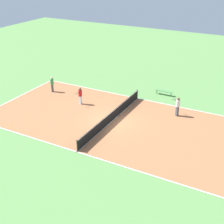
{
  "coord_description": "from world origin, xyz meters",
  "views": [
    {
      "loc": [
        21.84,
        11.6,
        13.19
      ],
      "look_at": [
        0.0,
        0.0,
        0.9
      ],
      "focal_mm": 50.0,
      "sensor_mm": 36.0,
      "label": 1
    }
  ],
  "objects_px": {
    "player_far_green": "(52,83)",
    "tennis_ball_near_net": "(10,128)",
    "tennis_net": "(112,116)",
    "bench": "(164,91)",
    "player_coach_red": "(80,95)",
    "tennis_ball_midcourt": "(114,103)",
    "player_far_white": "(178,105)"
  },
  "relations": [
    {
      "from": "player_coach_red",
      "to": "player_far_white",
      "type": "distance_m",
      "value": 9.51
    },
    {
      "from": "player_far_white",
      "to": "player_far_green",
      "type": "bearing_deg",
      "value": 37.62
    },
    {
      "from": "bench",
      "to": "tennis_net",
      "type": "bearing_deg",
      "value": -105.07
    },
    {
      "from": "player_far_white",
      "to": "tennis_ball_midcourt",
      "type": "distance_m",
      "value": 6.48
    },
    {
      "from": "tennis_net",
      "to": "bench",
      "type": "bearing_deg",
      "value": 164.93
    },
    {
      "from": "player_coach_red",
      "to": "tennis_ball_midcourt",
      "type": "bearing_deg",
      "value": 121.14
    },
    {
      "from": "tennis_net",
      "to": "tennis_ball_midcourt",
      "type": "xyz_separation_m",
      "value": [
        -3.31,
        -1.56,
        -0.46
      ]
    },
    {
      "from": "bench",
      "to": "player_far_green",
      "type": "height_order",
      "value": "player_far_green"
    },
    {
      "from": "tennis_ball_midcourt",
      "to": "tennis_net",
      "type": "bearing_deg",
      "value": 25.17
    },
    {
      "from": "player_coach_red",
      "to": "player_far_green",
      "type": "bearing_deg",
      "value": -103.62
    },
    {
      "from": "bench",
      "to": "tennis_ball_near_net",
      "type": "distance_m",
      "value": 16.1
    },
    {
      "from": "player_coach_red",
      "to": "player_far_green",
      "type": "distance_m",
      "value": 4.62
    },
    {
      "from": "tennis_net",
      "to": "player_coach_red",
      "type": "height_order",
      "value": "player_coach_red"
    },
    {
      "from": "player_far_green",
      "to": "tennis_net",
      "type": "bearing_deg",
      "value": -138.28
    },
    {
      "from": "tennis_ball_midcourt",
      "to": "bench",
      "type": "bearing_deg",
      "value": 141.0
    },
    {
      "from": "tennis_ball_near_net",
      "to": "tennis_ball_midcourt",
      "type": "height_order",
      "value": "same"
    },
    {
      "from": "player_far_white",
      "to": "tennis_ball_near_net",
      "type": "relative_size",
      "value": 27.15
    },
    {
      "from": "player_coach_red",
      "to": "tennis_ball_midcourt",
      "type": "xyz_separation_m",
      "value": [
        -1.61,
        2.91,
        -0.97
      ]
    },
    {
      "from": "tennis_net",
      "to": "player_coach_red",
      "type": "relative_size",
      "value": 6.43
    },
    {
      "from": "tennis_net",
      "to": "player_far_white",
      "type": "bearing_deg",
      "value": 127.62
    },
    {
      "from": "player_coach_red",
      "to": "tennis_ball_near_net",
      "type": "xyz_separation_m",
      "value": [
        7.01,
        -2.7,
        -0.97
      ]
    },
    {
      "from": "bench",
      "to": "player_far_green",
      "type": "xyz_separation_m",
      "value": [
        4.89,
        -11.02,
        0.61
      ]
    },
    {
      "from": "tennis_net",
      "to": "player_far_green",
      "type": "height_order",
      "value": "player_far_green"
    },
    {
      "from": "player_far_green",
      "to": "tennis_ball_midcourt",
      "type": "xyz_separation_m",
      "value": [
        -0.36,
        7.36,
        -0.94
      ]
    },
    {
      "from": "tennis_net",
      "to": "bench",
      "type": "relative_size",
      "value": 5.95
    },
    {
      "from": "player_far_white",
      "to": "tennis_ball_midcourt",
      "type": "relative_size",
      "value": 27.15
    },
    {
      "from": "tennis_net",
      "to": "player_far_green",
      "type": "bearing_deg",
      "value": -108.33
    },
    {
      "from": "tennis_net",
      "to": "player_far_green",
      "type": "distance_m",
      "value": 9.4
    },
    {
      "from": "bench",
      "to": "tennis_ball_near_net",
      "type": "bearing_deg",
      "value": -125.22
    },
    {
      "from": "bench",
      "to": "tennis_ball_midcourt",
      "type": "xyz_separation_m",
      "value": [
        4.53,
        -3.67,
        -0.34
      ]
    },
    {
      "from": "player_far_white",
      "to": "player_coach_red",
      "type": "bearing_deg",
      "value": 46.7
    },
    {
      "from": "player_far_green",
      "to": "tennis_ball_near_net",
      "type": "bearing_deg",
      "value": 161.97
    }
  ]
}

